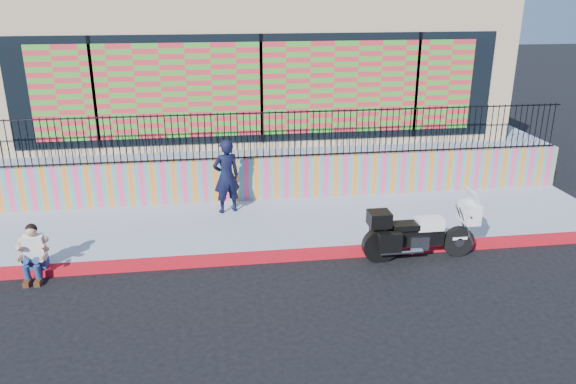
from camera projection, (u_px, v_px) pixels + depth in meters
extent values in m
plane|color=black|center=(283.00, 259.00, 11.68)|extent=(90.00, 90.00, 0.00)
cube|color=#B50C0D|center=(283.00, 256.00, 11.65)|extent=(16.00, 0.30, 0.15)
cube|color=#929CAF|center=(273.00, 225.00, 13.19)|extent=(16.00, 3.00, 0.15)
cube|color=#FD4275|center=(266.00, 178.00, 14.47)|extent=(16.00, 0.20, 1.10)
cube|color=#929CAF|center=(251.00, 134.00, 19.24)|extent=(16.00, 10.00, 1.25)
cube|color=#CAB187|center=(249.00, 56.00, 18.16)|extent=(14.00, 8.00, 4.00)
cube|color=black|center=(261.00, 89.00, 14.56)|extent=(12.60, 0.04, 2.80)
cube|color=red|center=(262.00, 89.00, 14.53)|extent=(11.48, 0.02, 2.40)
cylinder|color=black|center=(458.00, 241.00, 11.72)|extent=(0.66, 0.14, 0.66)
cylinder|color=black|center=(380.00, 246.00, 11.50)|extent=(0.66, 0.14, 0.66)
cube|color=black|center=(420.00, 236.00, 11.55)|extent=(0.94, 0.28, 0.34)
cube|color=silver|center=(417.00, 241.00, 11.58)|extent=(0.40, 0.34, 0.30)
cube|color=white|center=(430.00, 223.00, 11.48)|extent=(0.55, 0.32, 0.24)
cube|color=black|center=(405.00, 226.00, 11.42)|extent=(0.55, 0.34, 0.12)
cube|color=white|center=(470.00, 212.00, 11.53)|extent=(0.30, 0.52, 0.42)
cube|color=silver|center=(473.00, 198.00, 11.42)|extent=(0.18, 0.46, 0.34)
cube|color=black|center=(379.00, 219.00, 11.28)|extent=(0.44, 0.42, 0.30)
cube|color=black|center=(390.00, 242.00, 11.16)|extent=(0.48, 0.18, 0.40)
cube|color=black|center=(381.00, 230.00, 11.72)|extent=(0.48, 0.18, 0.40)
cube|color=white|center=(459.00, 237.00, 11.69)|extent=(0.32, 0.16, 0.06)
imported|color=black|center=(226.00, 176.00, 13.48)|extent=(0.77, 0.62, 1.82)
cube|color=navy|center=(38.00, 263.00, 11.00)|extent=(0.36, 0.28, 0.18)
cube|color=silver|center=(34.00, 247.00, 10.84)|extent=(0.38, 0.27, 0.54)
sphere|color=tan|center=(31.00, 231.00, 10.68)|extent=(0.21, 0.21, 0.21)
cube|color=#472814|center=(27.00, 283.00, 10.64)|extent=(0.11, 0.26, 0.10)
cube|color=#472814|center=(38.00, 282.00, 10.67)|extent=(0.11, 0.26, 0.10)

